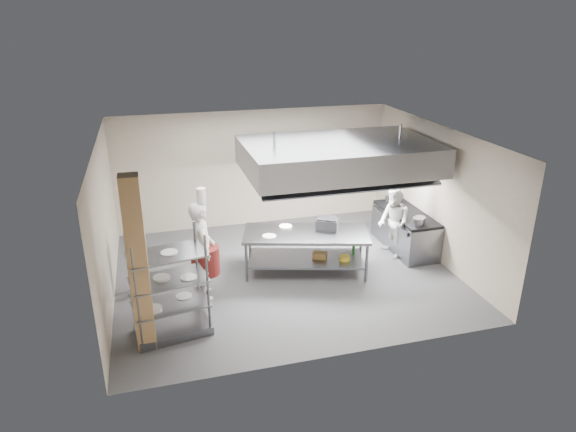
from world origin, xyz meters
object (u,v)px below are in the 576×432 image
object	(u,v)px
cooking_range	(405,231)
chef_line	(393,222)
stockpot	(418,222)
chef_plating	(137,257)
chef_head	(203,250)
pass_rack	(169,285)
griddle	(327,224)
island	(306,252)

from	to	relation	value
cooking_range	chef_line	xyz separation A→B (m)	(-0.48, -0.31, 0.40)
chef_line	stockpot	bearing A→B (deg)	36.52
chef_plating	chef_head	bearing A→B (deg)	88.67
pass_rack	griddle	distance (m)	3.81
pass_rack	cooking_range	xyz separation A→B (m)	(5.54, 2.12, -0.52)
chef_plating	cooking_range	bearing A→B (deg)	113.86
pass_rack	chef_line	bearing A→B (deg)	10.05
pass_rack	chef_plating	size ratio (longest dim) A/B	1.21
pass_rack	chef_line	xyz separation A→B (m)	(5.06, 1.82, -0.13)
chef_head	chef_plating	distance (m)	1.34
chef_line	stockpot	xyz separation A→B (m)	(0.35, -0.46, 0.17)
island	cooking_range	world-z (taller)	island
chef_plating	griddle	size ratio (longest dim) A/B	3.42
chef_plating	chef_line	bearing A→B (deg)	111.16
cooking_range	stockpot	size ratio (longest dim) A/B	8.16
chef_plating	stockpot	distance (m)	5.96
chef_line	chef_plating	xyz separation A→B (m)	(-5.60, -0.21, -0.04)
cooking_range	chef_line	bearing A→B (deg)	-147.52
stockpot	chef_line	bearing A→B (deg)	126.93
griddle	stockpot	distance (m)	2.01
pass_rack	stockpot	size ratio (longest dim) A/B	7.70
stockpot	chef_head	bearing A→B (deg)	-177.44
island	chef_plating	distance (m)	3.48
pass_rack	chef_line	world-z (taller)	pass_rack
chef_head	chef_plating	xyz separation A→B (m)	(-1.24, 0.46, -0.20)
pass_rack	griddle	size ratio (longest dim) A/B	4.13
chef_head	griddle	size ratio (longest dim) A/B	4.32
pass_rack	chef_plating	distance (m)	1.70
chef_head	chef_plating	bearing A→B (deg)	66.94
stockpot	griddle	bearing A→B (deg)	170.89
island	griddle	xyz separation A→B (m)	(0.50, 0.08, 0.57)
griddle	chef_plating	bearing A→B (deg)	-150.71
griddle	pass_rack	bearing A→B (deg)	-125.62
chef_head	pass_rack	bearing A→B (deg)	145.84
pass_rack	chef_line	distance (m)	5.37
pass_rack	island	bearing A→B (deg)	18.92
chef_head	chef_line	distance (m)	4.41
chef_head	griddle	bearing A→B (deg)	-81.76
chef_head	chef_line	bearing A→B (deg)	-83.97
chef_plating	griddle	bearing A→B (deg)	109.97
chef_line	cooking_range	bearing A→B (deg)	122.07
chef_line	chef_plating	size ratio (longest dim) A/B	1.05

